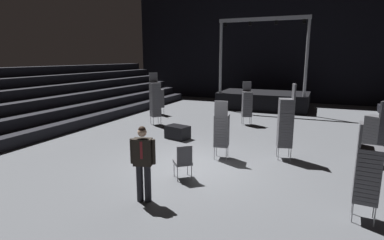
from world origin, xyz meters
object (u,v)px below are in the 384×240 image
at_px(man_with_tie, 143,160).
at_px(chair_stack_front_right, 286,122).
at_px(chair_stack_rear_left, 367,173).
at_px(loose_chair_near_man, 183,160).
at_px(stage_riser, 264,99).
at_px(chair_stack_mid_right, 374,133).
at_px(chair_stack_mid_centre, 159,98).
at_px(chair_stack_rear_right, 222,130).
at_px(chair_stack_front_left, 247,103).
at_px(equipment_road_case, 178,132).
at_px(chair_stack_mid_left, 155,99).

bearing_deg(man_with_tie, chair_stack_front_right, -137.26).
bearing_deg(chair_stack_rear_left, loose_chair_near_man, -92.73).
relative_size(stage_riser, chair_stack_mid_right, 2.75).
xyz_separation_m(chair_stack_mid_centre, chair_stack_rear_right, (5.57, -5.97, 0.00)).
height_order(chair_stack_mid_centre, chair_stack_rear_left, chair_stack_rear_left).
relative_size(chair_stack_mid_right, chair_stack_mid_centre, 1.05).
relative_size(chair_stack_front_left, equipment_road_case, 2.28).
relative_size(chair_stack_front_right, chair_stack_rear_left, 1.22).
relative_size(chair_stack_front_left, chair_stack_rear_left, 1.04).
bearing_deg(loose_chair_near_man, equipment_road_case, 77.70).
xyz_separation_m(chair_stack_front_right, loose_chair_near_man, (-2.26, -2.77, -0.66)).
bearing_deg(equipment_road_case, stage_riser, 78.28).
height_order(stage_riser, equipment_road_case, stage_riser).
height_order(chair_stack_mid_centre, loose_chair_near_man, chair_stack_mid_centre).
bearing_deg(loose_chair_near_man, chair_stack_mid_left, 85.65).
height_order(chair_stack_mid_left, chair_stack_mid_right, chair_stack_mid_left).
relative_size(stage_riser, chair_stack_mid_left, 2.18).
height_order(chair_stack_front_right, chair_stack_rear_left, chair_stack_front_right).
bearing_deg(man_with_tie, equipment_road_case, -88.93).
distance_m(chair_stack_mid_left, chair_stack_mid_right, 9.09).
bearing_deg(chair_stack_rear_right, chair_stack_mid_left, 132.68).
relative_size(chair_stack_rear_right, loose_chair_near_man, 1.99).
height_order(man_with_tie, chair_stack_rear_right, chair_stack_rear_right).
distance_m(stage_riser, loose_chair_near_man, 12.47).
bearing_deg(man_with_tie, stage_riser, -107.28).
bearing_deg(chair_stack_rear_right, chair_stack_front_left, 85.87).
xyz_separation_m(stage_riser, loose_chair_near_man, (0.10, -12.47, -0.07)).
distance_m(stage_riser, chair_stack_rear_right, 10.45).
xyz_separation_m(chair_stack_mid_right, loose_chair_near_man, (-4.75, -3.19, -0.45)).
xyz_separation_m(chair_stack_front_right, chair_stack_mid_centre, (-7.42, 5.23, -0.25)).
distance_m(chair_stack_rear_left, loose_chair_near_man, 4.19).
xyz_separation_m(man_with_tie, chair_stack_rear_left, (4.42, 0.99, 0.01)).
relative_size(chair_stack_front_right, chair_stack_mid_right, 1.22).
distance_m(man_with_tie, chair_stack_rear_left, 4.53).
relative_size(chair_stack_front_right, chair_stack_mid_centre, 1.27).
height_order(chair_stack_front_left, chair_stack_mid_left, chair_stack_mid_left).
relative_size(man_with_tie, chair_stack_rear_left, 0.88).
relative_size(stage_riser, chair_stack_front_left, 2.64).
relative_size(chair_stack_mid_left, chair_stack_mid_right, 1.26).
xyz_separation_m(chair_stack_rear_left, loose_chair_near_man, (-4.14, 0.51, -0.45)).
distance_m(equipment_road_case, loose_chair_near_man, 4.16).
height_order(stage_riser, chair_stack_mid_right, stage_riser).
relative_size(chair_stack_front_left, chair_stack_mid_centre, 1.09).
xyz_separation_m(stage_riser, chair_stack_mid_centre, (-5.06, -4.46, 0.34)).
relative_size(man_with_tie, chair_stack_mid_centre, 0.92).
height_order(chair_stack_front_right, loose_chair_near_man, chair_stack_front_right).
relative_size(chair_stack_mid_right, loose_chair_near_man, 2.08).
bearing_deg(chair_stack_rear_left, chair_stack_rear_right, -119.99).
bearing_deg(chair_stack_rear_right, chair_stack_rear_left, -42.79).
xyz_separation_m(chair_stack_mid_centre, loose_chair_near_man, (5.17, -8.01, -0.41)).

